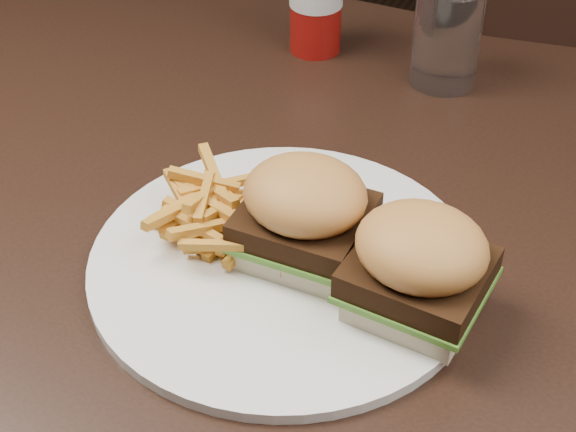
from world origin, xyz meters
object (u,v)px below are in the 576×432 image
at_px(dining_table, 300,201).
at_px(ketchup_bottle, 316,3).
at_px(tumbler, 447,37).
at_px(plate, 283,263).

bearing_deg(dining_table, ketchup_bottle, 110.27).
bearing_deg(dining_table, tumbler, 75.00).
bearing_deg(plate, dining_table, 107.01).
bearing_deg(plate, ketchup_bottle, 109.28).
height_order(plate, tumbler, tumbler).
distance_m(plate, ketchup_bottle, 0.39).
xyz_separation_m(dining_table, ketchup_bottle, (-0.09, 0.26, 0.08)).
distance_m(dining_table, ketchup_bottle, 0.28).
height_order(dining_table, plate, plate).
height_order(dining_table, tumbler, tumbler).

